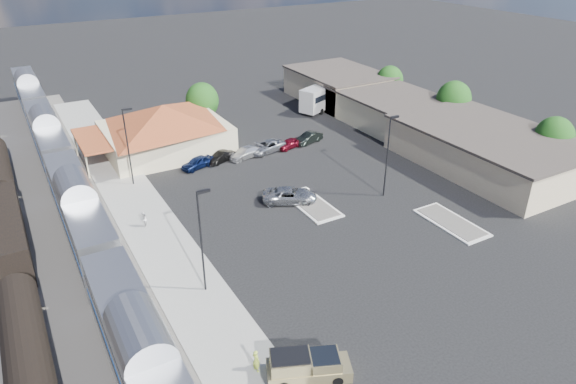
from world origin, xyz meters
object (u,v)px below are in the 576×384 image
station_depot (164,128)px  suv (290,195)px  pickup_truck (309,366)px  coach_bus (328,93)px

station_depot → suv: station_depot is taller
station_depot → pickup_truck: (-3.91, -41.59, -2.25)m
suv → pickup_truck: bearing=-178.8°
pickup_truck → coach_bus: (32.48, 46.71, 1.40)m
pickup_truck → station_depot: bearing=17.7°
pickup_truck → suv: 23.94m
suv → coach_bus: (21.63, 25.37, 1.49)m
coach_bus → pickup_truck: bearing=121.1°
suv → coach_bus: coach_bus is taller
station_depot → coach_bus: size_ratio=1.48×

